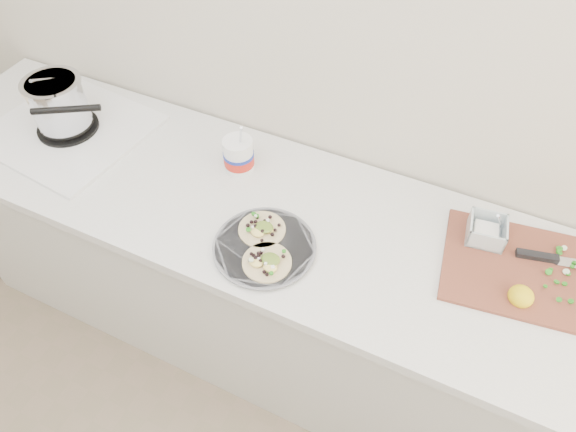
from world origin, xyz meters
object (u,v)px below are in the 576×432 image
at_px(taco_plate, 264,245).
at_px(cutboard, 529,265).
at_px(tub, 239,154).
at_px(stove, 62,113).

relative_size(taco_plate, cutboard, 0.58).
distance_m(taco_plate, tub, 0.36).
xyz_separation_m(taco_plate, cutboard, (0.72, 0.26, 0.00)).
distance_m(stove, cutboard, 1.62).
xyz_separation_m(taco_plate, tub, (-0.23, 0.27, 0.05)).
height_order(stove, tub, stove).
bearing_deg(tub, taco_plate, -49.47).
height_order(taco_plate, tub, tub).
bearing_deg(cutboard, taco_plate, -167.91).
bearing_deg(tub, stove, -171.82).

